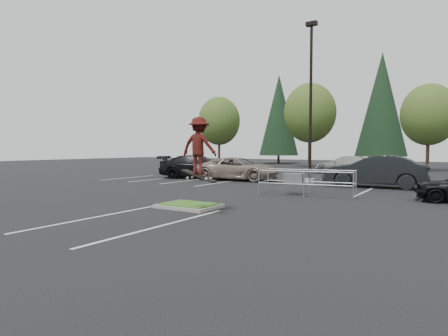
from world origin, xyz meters
The scene contains 15 objects.
ground centered at (0.00, 0.00, 0.00)m, with size 120.00×120.00×0.00m, color black.
grass_median centered at (0.00, 0.00, 0.08)m, with size 2.20×1.60×0.16m.
stall_lines centered at (-1.35, 6.02, 0.00)m, with size 22.62×17.60×0.01m.
light_pole centered at (0.50, 12.00, 4.56)m, with size 0.70×0.60×10.12m.
decid_a centered at (-18.01, 30.03, 5.58)m, with size 5.44×5.44×8.91m.
decid_b centered at (-6.01, 30.53, 6.04)m, with size 5.89×5.89×9.64m.
decid_c centered at (5.99, 29.83, 5.25)m, with size 5.12×5.12×8.38m.
conif_a centered at (-14.00, 40.00, 7.10)m, with size 5.72×5.72×13.00m.
conif_b centered at (0.00, 40.50, 7.85)m, with size 6.38×6.38×14.50m.
cart_corral centered at (2.02, 5.78, 0.77)m, with size 4.50×2.19×1.22m.
skateboarder centered at (1.20, -1.00, 2.29)m, with size 1.30×0.84×2.15m.
car_l_tan centered at (-4.50, 11.50, 0.79)m, with size 2.63×5.70×1.58m, color gray.
car_l_black centered at (-8.00, 11.50, 0.86)m, with size 2.40×5.91×1.72m, color black.
car_r_charc centered at (4.50, 11.50, 0.92)m, with size 1.94×5.57×1.83m, color black.
car_far_silver centered at (0.25, 22.00, 0.78)m, with size 2.19×5.37×1.56m, color #B3B3AE.
Camera 1 is at (8.49, -11.06, 2.21)m, focal length 30.00 mm.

